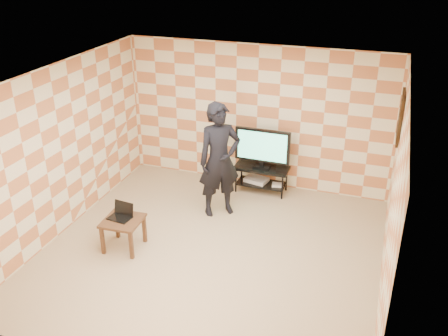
{
  "coord_description": "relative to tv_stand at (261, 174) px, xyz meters",
  "views": [
    {
      "loc": [
        2.25,
        -6.0,
        4.44
      ],
      "look_at": [
        0.0,
        0.6,
        1.15
      ],
      "focal_mm": 40.0,
      "sensor_mm": 36.0,
      "label": 1
    }
  ],
  "objects": [
    {
      "name": "wall_right",
      "position": [
        2.29,
        -2.17,
        0.98
      ],
      "size": [
        0.02,
        5.0,
        2.7
      ],
      "primitive_type": "cube",
      "color": "beige",
      "rests_on": "ground"
    },
    {
      "name": "side_table",
      "position": [
        -1.52,
        -2.5,
        0.05
      ],
      "size": [
        0.6,
        0.6,
        0.5
      ],
      "color": "#3B2515",
      "rests_on": "floor"
    },
    {
      "name": "wall_back",
      "position": [
        -0.21,
        0.33,
        0.98
      ],
      "size": [
        5.0,
        0.02,
        2.7
      ],
      "primitive_type": "cube",
      "color": "beige",
      "rests_on": "ground"
    },
    {
      "name": "tv",
      "position": [
        0.0,
        -0.0,
        0.55
      ],
      "size": [
        1.03,
        0.2,
        0.75
      ],
      "color": "black",
      "rests_on": "tv_stand"
    },
    {
      "name": "tv_stand",
      "position": [
        0.0,
        0.0,
        0.0
      ],
      "size": [
        1.01,
        0.45,
        0.5
      ],
      "color": "black",
      "rests_on": "floor"
    },
    {
      "name": "wall_art",
      "position": [
        2.26,
        -0.62,
        1.58
      ],
      "size": [
        0.04,
        0.72,
        0.72
      ],
      "color": "black",
      "rests_on": "wall_right"
    },
    {
      "name": "dvd_player",
      "position": [
        -0.1,
        0.03,
        -0.16
      ],
      "size": [
        0.47,
        0.37,
        0.07
      ],
      "primitive_type": "cube",
      "rotation": [
        0.0,
        0.0,
        -0.2
      ],
      "color": "silver",
      "rests_on": "tv_stand"
    },
    {
      "name": "wall_left",
      "position": [
        -2.71,
        -2.17,
        0.98
      ],
      "size": [
        0.02,
        5.0,
        2.7
      ],
      "primitive_type": "cube",
      "color": "beige",
      "rests_on": "ground"
    },
    {
      "name": "ceiling",
      "position": [
        -0.21,
        -2.17,
        2.33
      ],
      "size": [
        5.0,
        5.0,
        0.02
      ],
      "primitive_type": "cube",
      "color": "white",
      "rests_on": "wall_back"
    },
    {
      "name": "person",
      "position": [
        -0.48,
        -0.99,
        0.63
      ],
      "size": [
        0.87,
        0.82,
        1.99
      ],
      "primitive_type": "imported",
      "rotation": [
        0.0,
        0.0,
        0.65
      ],
      "color": "black",
      "rests_on": "floor"
    },
    {
      "name": "laptop",
      "position": [
        -1.57,
        -2.44,
        0.18
      ],
      "size": [
        0.37,
        0.31,
        0.23
      ],
      "color": "black",
      "rests_on": "side_table"
    },
    {
      "name": "wall_front",
      "position": [
        -0.21,
        -4.67,
        0.98
      ],
      "size": [
        5.0,
        0.02,
        2.7
      ],
      "primitive_type": "cube",
      "color": "beige",
      "rests_on": "ground"
    },
    {
      "name": "floor",
      "position": [
        -0.21,
        -2.17,
        -0.37
      ],
      "size": [
        5.0,
        5.0,
        0.0
      ],
      "primitive_type": "plane",
      "color": "tan",
      "rests_on": "ground"
    },
    {
      "name": "game_console",
      "position": [
        0.32,
        -0.03,
        -0.17
      ],
      "size": [
        0.23,
        0.19,
        0.05
      ],
      "primitive_type": "cube",
      "rotation": [
        0.0,
        0.0,
        0.18
      ],
      "color": "silver",
      "rests_on": "tv_stand"
    }
  ]
}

